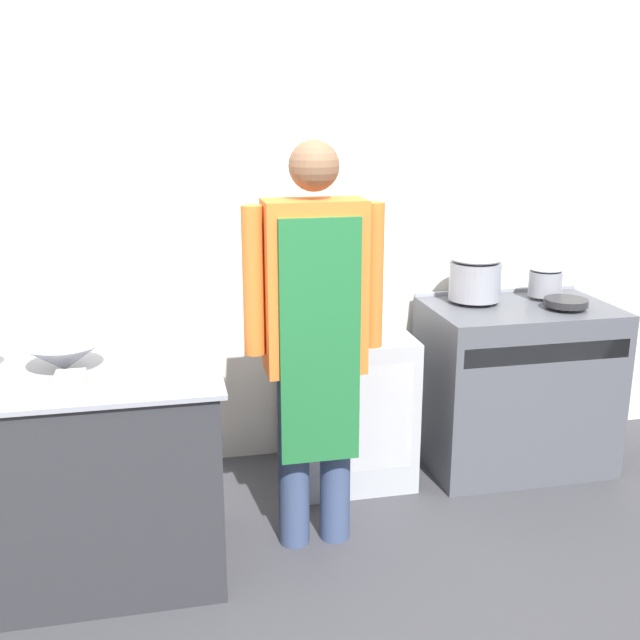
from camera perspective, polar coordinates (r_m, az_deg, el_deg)
ground_plane at (r=3.10m, az=1.74°, el=-22.78°), size 14.00×14.00×0.00m
wall_back at (r=4.07m, az=-3.64°, el=7.47°), size 8.00×0.05×2.70m
prep_counter at (r=3.38m, az=-19.46°, el=-11.13°), size 1.39×0.78×0.90m
stove at (r=4.30m, az=14.63°, el=-4.84°), size 0.99×0.66×0.94m
fridge_unit at (r=4.04m, az=1.94°, el=-6.47°), size 0.65×0.61×0.81m
person_cook at (r=3.21m, az=-0.41°, el=-0.53°), size 0.61×0.24×1.82m
mixing_bowl at (r=3.22m, az=-18.93°, el=-2.65°), size 0.32×0.32×0.11m
plastic_tub at (r=3.03m, az=-18.49°, el=-4.37°), size 0.11×0.11×0.06m
stock_pot at (r=4.14m, az=11.73°, el=3.23°), size 0.28×0.28×0.25m
saute_pan at (r=4.16m, az=18.23°, el=1.30°), size 0.23×0.23×0.04m
sauce_pot at (r=4.34m, az=16.79°, el=2.88°), size 0.18×0.18×0.17m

